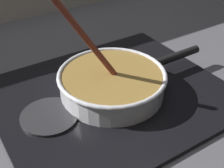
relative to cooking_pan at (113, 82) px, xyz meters
name	(u,v)px	position (x,y,z in m)	size (l,w,h in m)	color
ground	(152,144)	(-0.01, -0.17, -0.07)	(2.40, 1.60, 0.04)	#4C4C51
hob_plate	(112,95)	(0.00, 0.00, -0.04)	(0.56, 0.48, 0.01)	black
burner_ring	(112,92)	(0.00, 0.00, -0.03)	(0.19, 0.19, 0.01)	#592D0C
spare_burner	(50,116)	(-0.17, 0.00, -0.03)	(0.13, 0.13, 0.01)	#262628
cooking_pan	(113,82)	(0.00, 0.00, 0.00)	(0.42, 0.27, 0.27)	silver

